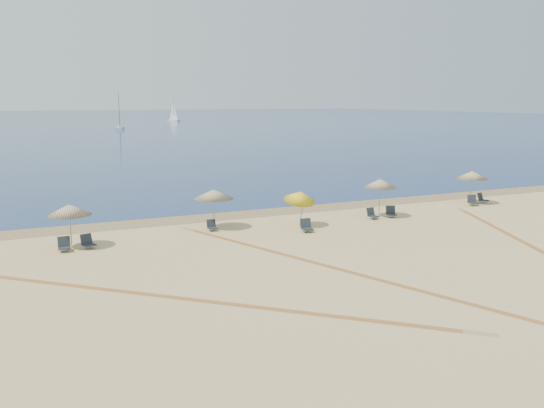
{
  "coord_description": "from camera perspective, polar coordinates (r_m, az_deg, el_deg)",
  "views": [
    {
      "loc": [
        -13.72,
        -10.37,
        7.38
      ],
      "look_at": [
        0.0,
        20.0,
        1.3
      ],
      "focal_mm": 37.73,
      "sensor_mm": 36.0,
      "label": 1
    }
  ],
  "objects": [
    {
      "name": "chair_8",
      "position": [
        42.95,
        19.37,
        0.29
      ],
      "size": [
        0.83,
        0.89,
        0.74
      ],
      "rotation": [
        0.0,
        0.0,
        -0.37
      ],
      "color": "black",
      "rests_on": "ground"
    },
    {
      "name": "wet_sand",
      "position": [
        37.73,
        -2.5,
        -0.94
      ],
      "size": [
        500.0,
        500.0,
        0.0
      ],
      "primitive_type": "plane",
      "color": "olive",
      "rests_on": "ground"
    },
    {
      "name": "umbrella_2",
      "position": [
        33.23,
        -5.86,
        0.99
      ],
      "size": [
        2.31,
        2.31,
        2.35
      ],
      "color": "gray",
      "rests_on": "ground"
    },
    {
      "name": "umbrella_3",
      "position": [
        33.56,
        2.82,
        0.8
      ],
      "size": [
        1.88,
        1.95,
        2.36
      ],
      "color": "gray",
      "rests_on": "ground"
    },
    {
      "name": "chair_2",
      "position": [
        30.13,
        -20.03,
        -3.86
      ],
      "size": [
        0.61,
        0.71,
        0.71
      ],
      "rotation": [
        0.0,
        0.0,
        -0.03
      ],
      "color": "black",
      "rests_on": "ground"
    },
    {
      "name": "sailboat_1",
      "position": [
        208.0,
        -9.8,
        8.85
      ],
      "size": [
        3.51,
        5.65,
        8.26
      ],
      "rotation": [
        0.0,
        0.0,
        0.41
      ],
      "color": "white",
      "rests_on": "ocean"
    },
    {
      "name": "chair_6",
      "position": [
        36.5,
        9.95,
        -1.0
      ],
      "size": [
        0.64,
        0.73,
        0.69
      ],
      "rotation": [
        0.0,
        0.0,
        0.11
      ],
      "color": "black",
      "rests_on": "ground"
    },
    {
      "name": "sailboat_0",
      "position": [
        150.97,
        -14.99,
        8.29
      ],
      "size": [
        3.24,
        6.57,
        9.49
      ],
      "rotation": [
        0.0,
        0.0,
        -0.27
      ],
      "color": "white",
      "rests_on": "ocean"
    },
    {
      "name": "chair_5",
      "position": [
        32.49,
        3.45,
        -2.22
      ],
      "size": [
        0.73,
        0.81,
        0.74
      ],
      "rotation": [
        0.0,
        0.0,
        -0.17
      ],
      "color": "black",
      "rests_on": "ground"
    },
    {
      "name": "umbrella_5",
      "position": [
        43.58,
        19.32,
        2.75
      ],
      "size": [
        2.32,
        2.32,
        2.41
      ],
      "color": "gray",
      "rests_on": "ground"
    },
    {
      "name": "ocean",
      "position": [
        235.88,
        -21.17,
        7.87
      ],
      "size": [
        500.0,
        500.0,
        0.0
      ],
      "primitive_type": "plane",
      "color": "#0C2151",
      "rests_on": "ground"
    },
    {
      "name": "chair_9",
      "position": [
        44.31,
        20.22,
        0.52
      ],
      "size": [
        0.77,
        0.84,
        0.72
      ],
      "rotation": [
        0.0,
        0.0,
        0.31
      ],
      "color": "black",
      "rests_on": "ground"
    },
    {
      "name": "chair_4",
      "position": [
        32.93,
        -6.03,
        -2.18
      ],
      "size": [
        0.55,
        0.64,
        0.63
      ],
      "rotation": [
        0.0,
        0.0,
        -0.06
      ],
      "color": "black",
      "rests_on": "ground"
    },
    {
      "name": "chair_7",
      "position": [
        37.21,
        11.79,
        -0.82
      ],
      "size": [
        0.82,
        0.87,
        0.72
      ],
      "rotation": [
        0.0,
        0.0,
        -0.4
      ],
      "color": "black",
      "rests_on": "ground"
    },
    {
      "name": "umbrella_4",
      "position": [
        36.95,
        10.72,
        2.05
      ],
      "size": [
        2.08,
        2.08,
        2.51
      ],
      "color": "gray",
      "rests_on": "ground"
    },
    {
      "name": "chair_3",
      "position": [
        30.39,
        -17.92,
        -3.62
      ],
      "size": [
        0.76,
        0.82,
        0.7
      ],
      "rotation": [
        0.0,
        0.0,
        0.3
      ],
      "color": "black",
      "rests_on": "ground"
    },
    {
      "name": "tire_tracks",
      "position": [
        24.31,
        9.33,
        -7.47
      ],
      "size": [
        58.11,
        44.53,
        0.0
      ],
      "color": "tan",
      "rests_on": "ground"
    },
    {
      "name": "umbrella_1",
      "position": [
        30.47,
        -19.56,
        -0.54
      ],
      "size": [
        2.16,
        2.17,
        2.29
      ],
      "color": "gray",
      "rests_on": "ground"
    }
  ]
}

